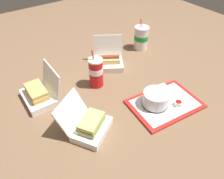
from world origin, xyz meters
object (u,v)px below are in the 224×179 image
(food_tray, at_px, (165,104))
(ketchup_cup, at_px, (178,103))
(clamshell_sandwich_front, at_px, (39,94))
(plastic_fork, at_px, (182,109))
(soda_cup_back, at_px, (141,38))
(clamshell_sandwich_back, at_px, (90,125))
(soda_cup_corner, at_px, (95,72))
(cake_container, at_px, (156,99))
(clamshell_hotdog_corner, at_px, (108,61))

(food_tray, bearing_deg, ketchup_cup, 130.06)
(food_tray, distance_m, clamshell_sandwich_front, 0.69)
(plastic_fork, height_order, soda_cup_back, soda_cup_back)
(ketchup_cup, height_order, clamshell_sandwich_back, clamshell_sandwich_back)
(clamshell_sandwich_front, relative_size, soda_cup_corner, 0.89)
(cake_container, distance_m, clamshell_sandwich_back, 0.38)
(ketchup_cup, height_order, plastic_fork, ketchup_cup)
(cake_container, distance_m, soda_cup_back, 0.62)
(clamshell_hotdog_corner, distance_m, soda_cup_back, 0.34)
(soda_cup_back, distance_m, soda_cup_corner, 0.54)
(food_tray, xyz_separation_m, clamshell_sandwich_back, (0.42, -0.08, 0.04))
(plastic_fork, xyz_separation_m, clamshell_sandwich_front, (0.57, -0.51, 0.03))
(plastic_fork, distance_m, soda_cup_corner, 0.52)
(clamshell_sandwich_front, bearing_deg, soda_cup_corner, 168.03)
(clamshell_hotdog_corner, relative_size, soda_cup_corner, 1.05)
(cake_container, xyz_separation_m, soda_cup_corner, (0.16, -0.34, 0.04))
(food_tray, distance_m, ketchup_cup, 0.07)
(plastic_fork, relative_size, clamshell_sandwich_front, 0.52)
(clamshell_hotdog_corner, xyz_separation_m, clamshell_sandwich_front, (0.50, 0.05, 0.00))
(clamshell_sandwich_back, xyz_separation_m, soda_cup_corner, (-0.21, -0.28, 0.05))
(soda_cup_corner, bearing_deg, soda_cup_back, -160.72)
(clamshell_sandwich_front, bearing_deg, clamshell_sandwich_back, 107.30)
(food_tray, height_order, ketchup_cup, ketchup_cup)
(clamshell_hotdog_corner, bearing_deg, clamshell_sandwich_front, 5.88)
(clamshell_sandwich_front, xyz_separation_m, clamshell_sandwich_back, (-0.11, 0.35, -0.00))
(soda_cup_back, bearing_deg, clamshell_hotdog_corner, 9.98)
(clamshell_sandwich_back, bearing_deg, clamshell_sandwich_front, -72.70)
(clamshell_hotdog_corner, relative_size, clamshell_sandwich_front, 1.18)
(cake_container, distance_m, soda_cup_corner, 0.37)
(clamshell_hotdog_corner, bearing_deg, food_tray, 94.44)
(soda_cup_corner, bearing_deg, clamshell_sandwich_back, 52.83)
(clamshell_sandwich_back, height_order, soda_cup_back, soda_cup_back)
(plastic_fork, relative_size, clamshell_sandwich_back, 0.40)
(soda_cup_back, relative_size, soda_cup_corner, 0.95)
(ketchup_cup, bearing_deg, food_tray, -49.94)
(clamshell_hotdog_corner, height_order, clamshell_sandwich_back, clamshell_hotdog_corner)
(food_tray, relative_size, soda_cup_back, 1.73)
(soda_cup_back, bearing_deg, cake_container, 55.85)
(clamshell_sandwich_front, relative_size, soda_cup_back, 0.93)
(clamshell_sandwich_back, bearing_deg, ketchup_cup, 164.23)
(food_tray, bearing_deg, plastic_fork, 115.59)
(cake_container, distance_m, ketchup_cup, 0.12)
(ketchup_cup, xyz_separation_m, clamshell_sandwich_front, (0.58, -0.48, 0.02))
(cake_container, bearing_deg, clamshell_hotdog_corner, -91.92)
(food_tray, distance_m, clamshell_hotdog_corner, 0.48)
(cake_container, xyz_separation_m, ketchup_cup, (-0.10, 0.08, -0.02))
(ketchup_cup, distance_m, clamshell_sandwich_back, 0.49)
(cake_container, height_order, ketchup_cup, cake_container)
(food_tray, bearing_deg, clamshell_hotdog_corner, -85.56)
(cake_container, relative_size, clamshell_hotdog_corner, 0.55)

